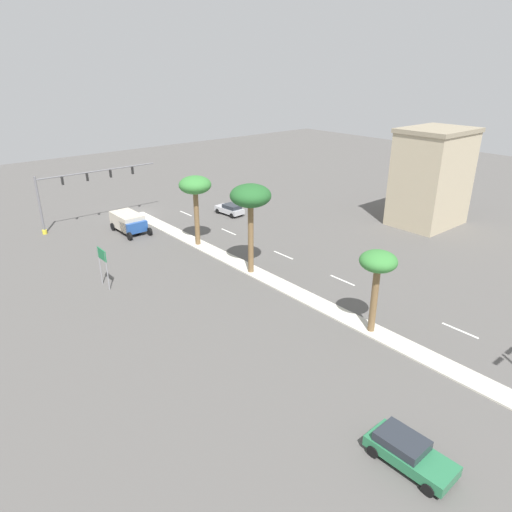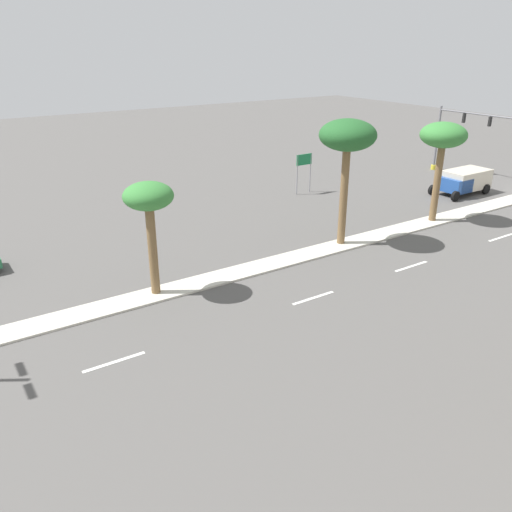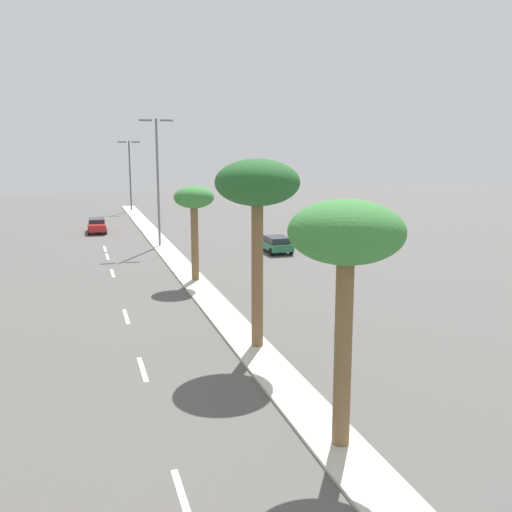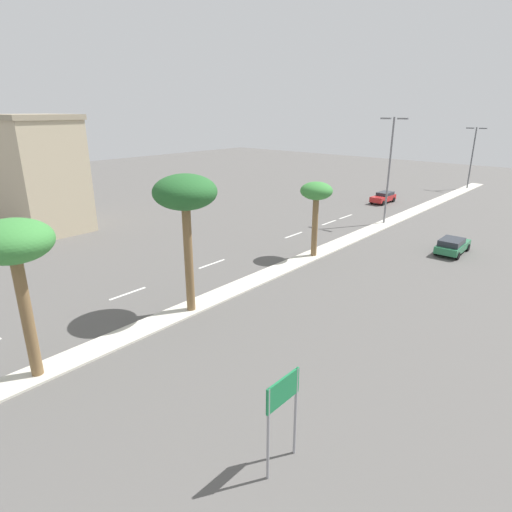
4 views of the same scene
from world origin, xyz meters
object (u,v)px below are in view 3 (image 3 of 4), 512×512
(palm_tree_right, at_px, (194,202))
(street_lamp_outboard, at_px, (130,170))
(sedan_green_mid, at_px, (275,244))
(street_lamp_front, at_px, (158,173))
(palm_tree_inboard, at_px, (257,188))
(palm_tree_mid, at_px, (346,241))
(sedan_red_right, at_px, (97,225))

(palm_tree_right, bearing_deg, street_lamp_outboard, 90.25)
(sedan_green_mid, bearing_deg, street_lamp_front, 147.56)
(street_lamp_outboard, relative_size, sedan_green_mid, 2.14)
(street_lamp_front, bearing_deg, palm_tree_inboard, -88.95)
(palm_tree_mid, height_order, street_lamp_front, street_lamp_front)
(palm_tree_mid, height_order, street_lamp_outboard, street_lamp_outboard)
(palm_tree_mid, height_order, sedan_green_mid, palm_tree_mid)
(palm_tree_inboard, distance_m, street_lamp_outboard, 57.01)
(palm_tree_inboard, height_order, sedan_green_mid, palm_tree_inboard)
(palm_tree_right, distance_m, sedan_green_mid, 12.96)
(palm_tree_right, bearing_deg, sedan_green_mid, 45.01)
(palm_tree_inboard, xyz_separation_m, street_lamp_outboard, (-0.31, 56.98, -1.66))
(palm_tree_mid, distance_m, sedan_red_right, 48.15)
(sedan_green_mid, bearing_deg, palm_tree_mid, -105.34)
(palm_tree_mid, bearing_deg, street_lamp_outboard, 90.10)
(street_lamp_front, xyz_separation_m, street_lamp_outboard, (0.21, 29.04, -0.94))
(street_lamp_front, xyz_separation_m, sedan_green_mid, (8.96, -5.70, -5.75))
(palm_tree_inboard, bearing_deg, palm_tree_mid, -91.16)
(palm_tree_mid, height_order, sedan_red_right, palm_tree_mid)
(street_lamp_outboard, bearing_deg, palm_tree_right, -89.75)
(sedan_green_mid, bearing_deg, street_lamp_outboard, 104.15)
(sedan_red_right, bearing_deg, sedan_green_mid, -48.89)
(palm_tree_inboard, bearing_deg, sedan_green_mid, 69.19)
(palm_tree_inboard, height_order, sedan_red_right, palm_tree_inboard)
(palm_tree_inboard, bearing_deg, palm_tree_right, 90.50)
(palm_tree_right, xyz_separation_m, sedan_green_mid, (8.57, 8.58, -4.56))
(palm_tree_inboard, xyz_separation_m, palm_tree_right, (-0.12, 13.67, -1.90))
(street_lamp_front, height_order, sedan_green_mid, street_lamp_front)
(sedan_red_right, bearing_deg, palm_tree_inboard, -81.78)
(palm_tree_inboard, distance_m, sedan_red_right, 39.20)
(palm_tree_mid, distance_m, street_lamp_front, 37.20)
(palm_tree_mid, xyz_separation_m, street_lamp_front, (-0.32, 37.19, 0.11))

